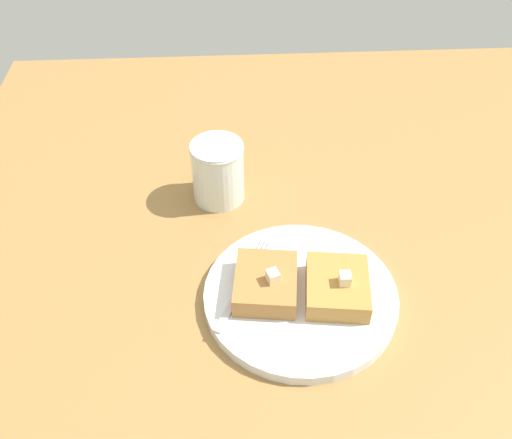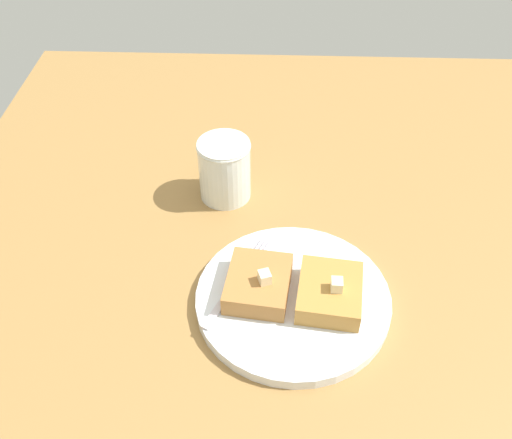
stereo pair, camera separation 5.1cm
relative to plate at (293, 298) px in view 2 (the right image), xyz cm
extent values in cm
cube|color=olive|center=(-1.56, -11.74, -2.21)|extent=(105.42, 105.42, 2.66)
cylinder|color=white|center=(0.00, 0.00, -0.12)|extent=(23.88, 23.88, 1.51)
torus|color=#285377|center=(0.00, 0.00, 0.23)|extent=(23.88, 23.88, 0.80)
cube|color=#B27D38|center=(-4.29, 0.54, 2.00)|extent=(8.50, 9.61, 2.74)
cube|color=#A67039|center=(4.29, -0.54, 2.00)|extent=(8.50, 9.61, 2.74)
cube|color=#F1E9C2|center=(-4.91, 1.09, 4.12)|extent=(1.39, 1.53, 1.49)
cube|color=beige|center=(3.52, 0.25, 4.12)|extent=(1.75, 1.85, 1.49)
cube|color=silver|center=(8.23, 0.94, 0.81)|extent=(4.97, 9.47, 0.36)
cube|color=silver|center=(5.57, -4.88, 0.81)|extent=(3.16, 3.46, 0.36)
cube|color=silver|center=(5.07, -7.95, 0.81)|extent=(1.62, 3.04, 0.36)
cube|color=silver|center=(4.57, -7.72, 0.81)|extent=(1.62, 3.04, 0.36)
cube|color=silver|center=(4.07, -7.49, 0.81)|extent=(1.62, 3.04, 0.36)
cube|color=silver|center=(3.57, -7.27, 0.81)|extent=(1.62, 3.04, 0.36)
cylinder|color=#38180B|center=(9.85, -20.25, 1.73)|extent=(6.91, 6.91, 5.21)
cylinder|color=silver|center=(9.85, -20.25, 3.78)|extent=(7.51, 7.51, 9.31)
torus|color=silver|center=(9.85, -20.25, 7.98)|extent=(7.71, 7.71, 0.50)
camera|label=1|loc=(7.99, 44.26, 55.11)|focal=40.00mm
camera|label=2|loc=(2.85, 44.31, 55.11)|focal=40.00mm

